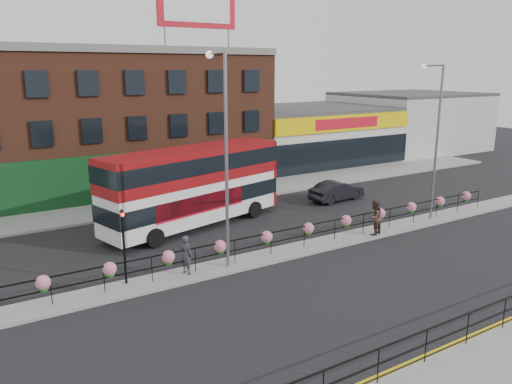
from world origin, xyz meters
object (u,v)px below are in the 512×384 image
double_decker_bus (194,179)px  pedestrian_a (186,255)px  car (337,191)px  pedestrian_b (374,217)px  lamp_column_east (435,129)px  lamp_column_west (224,143)px

double_decker_bus → pedestrian_a: double_decker_bus is taller
car → pedestrian_b: (-3.40, -7.00, 0.44)m
pedestrian_a → lamp_column_east: lamp_column_east is taller
lamp_column_west → car: bearing=28.0°
car → pedestrian_b: 7.79m
pedestrian_a → lamp_column_west: (1.95, 0.05, 4.76)m
car → pedestrian_b: bearing=149.3°
pedestrian_b → lamp_column_east: bearing=171.4°
pedestrian_b → lamp_column_west: (-8.84, 0.49, 4.66)m
pedestrian_a → lamp_column_west: bearing=-108.3°
car → lamp_column_east: size_ratio=0.47×
lamp_column_west → double_decker_bus: bearing=77.1°
double_decker_bus → car: 11.00m
double_decker_bus → car: bearing=0.7°
pedestrian_b → lamp_column_west: lamp_column_west is taller
car → pedestrian_a: (-14.20, -6.55, 0.34)m
pedestrian_a → car: bearing=-85.0°
double_decker_bus → pedestrian_b: size_ratio=5.97×
car → lamp_column_west: lamp_column_west is taller
car → lamp_column_west: size_ratio=0.45×
pedestrian_a → lamp_column_west: size_ratio=0.18×
lamp_column_west → pedestrian_b: bearing=-3.2°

